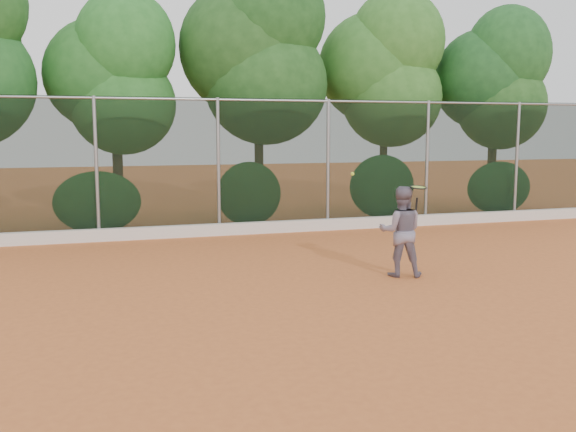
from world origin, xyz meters
name	(u,v)px	position (x,y,z in m)	size (l,w,h in m)	color
ground	(307,303)	(0.00, 0.00, 0.00)	(80.00, 80.00, 0.00)	#CC6730
concrete_curb	(221,229)	(0.00, 6.82, 0.15)	(24.00, 0.20, 0.30)	silver
tennis_player	(401,231)	(2.27, 1.28, 0.84)	(0.81, 0.63, 1.67)	slate
chainlink_fence	(218,163)	(0.00, 7.00, 1.86)	(24.09, 0.09, 3.50)	black
foliage_backdrop	(184,68)	(-0.55, 8.98, 4.40)	(23.70, 3.63, 7.55)	#432F19
tennis_racket	(418,189)	(2.52, 1.13, 1.62)	(0.34, 0.34, 0.54)	black
tennis_ball_in_flight	(353,174)	(1.47, 1.70, 1.89)	(0.07, 0.07, 0.07)	yellow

